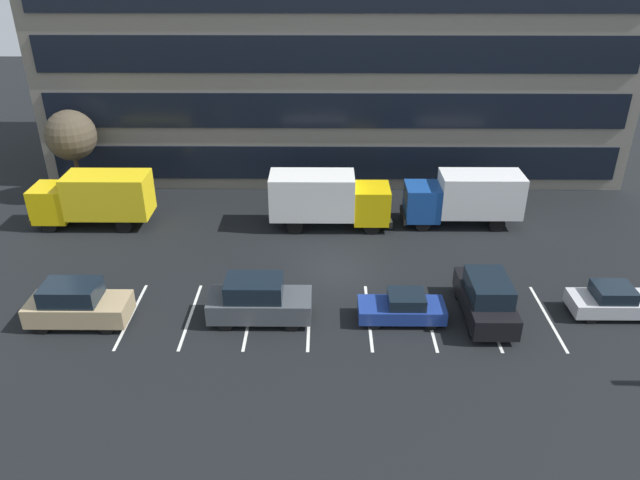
{
  "coord_description": "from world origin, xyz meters",
  "views": [
    {
      "loc": [
        -0.69,
        -27.87,
        16.24
      ],
      "look_at": [
        -0.93,
        0.79,
        1.4
      ],
      "focal_mm": 33.89,
      "sensor_mm": 36.0,
      "label": 1
    }
  ],
  "objects_px": {
    "box_truck_yellow_all": "(94,197)",
    "sedan_navy": "(402,308)",
    "bare_tree": "(71,136)",
    "suv_tan": "(77,304)",
    "sedan_silver": "(615,301)",
    "suv_black": "(486,298)",
    "suv_charcoal": "(258,300)",
    "box_truck_blue": "(465,196)",
    "box_truck_yellow": "(327,198)"
  },
  "relations": [
    {
      "from": "box_truck_yellow_all",
      "to": "sedan_navy",
      "type": "xyz_separation_m",
      "value": [
        17.48,
        -9.95,
        -1.18
      ]
    },
    {
      "from": "bare_tree",
      "to": "suv_tan",
      "type": "bearing_deg",
      "value": -70.65
    },
    {
      "from": "sedan_silver",
      "to": "bare_tree",
      "type": "xyz_separation_m",
      "value": [
        -29.92,
        13.4,
        3.7
      ]
    },
    {
      "from": "suv_black",
      "to": "suv_charcoal",
      "type": "xyz_separation_m",
      "value": [
        -10.5,
        -0.27,
        -0.02
      ]
    },
    {
      "from": "bare_tree",
      "to": "sedan_navy",
      "type": "bearing_deg",
      "value": -35.07
    },
    {
      "from": "sedan_navy",
      "to": "box_truck_yellow_all",
      "type": "bearing_deg",
      "value": 150.34
    },
    {
      "from": "box_truck_blue",
      "to": "suv_charcoal",
      "type": "height_order",
      "value": "box_truck_blue"
    },
    {
      "from": "box_truck_yellow",
      "to": "box_truck_yellow_all",
      "type": "distance_m",
      "value": 14.03
    },
    {
      "from": "box_truck_yellow",
      "to": "sedan_navy",
      "type": "bearing_deg",
      "value": -70.8
    },
    {
      "from": "box_truck_yellow",
      "to": "suv_charcoal",
      "type": "bearing_deg",
      "value": -107.88
    },
    {
      "from": "box_truck_yellow",
      "to": "sedan_navy",
      "type": "relative_size",
      "value": 1.82
    },
    {
      "from": "suv_black",
      "to": "box_truck_yellow",
      "type": "bearing_deg",
      "value": 127.23
    },
    {
      "from": "box_truck_yellow",
      "to": "box_truck_yellow_all",
      "type": "bearing_deg",
      "value": 179.81
    },
    {
      "from": "box_truck_yellow",
      "to": "sedan_navy",
      "type": "xyz_separation_m",
      "value": [
        3.45,
        -9.9,
        -1.22
      ]
    },
    {
      "from": "box_truck_yellow_all",
      "to": "box_truck_yellow",
      "type": "bearing_deg",
      "value": -0.19
    },
    {
      "from": "suv_tan",
      "to": "box_truck_yellow",
      "type": "bearing_deg",
      "value": 41.84
    },
    {
      "from": "box_truck_blue",
      "to": "suv_charcoal",
      "type": "relative_size",
      "value": 1.49
    },
    {
      "from": "suv_black",
      "to": "bare_tree",
      "type": "bearing_deg",
      "value": 150.05
    },
    {
      "from": "sedan_silver",
      "to": "sedan_navy",
      "type": "bearing_deg",
      "value": -176.66
    },
    {
      "from": "suv_black",
      "to": "box_truck_blue",
      "type": "bearing_deg",
      "value": 84.3
    },
    {
      "from": "suv_charcoal",
      "to": "sedan_navy",
      "type": "relative_size",
      "value": 1.18
    },
    {
      "from": "sedan_navy",
      "to": "bare_tree",
      "type": "xyz_separation_m",
      "value": [
        -19.92,
        13.98,
        3.74
      ]
    },
    {
      "from": "sedan_navy",
      "to": "suv_black",
      "type": "bearing_deg",
      "value": 4.1
    },
    {
      "from": "suv_black",
      "to": "suv_charcoal",
      "type": "bearing_deg",
      "value": -178.54
    },
    {
      "from": "sedan_silver",
      "to": "suv_tan",
      "type": "xyz_separation_m",
      "value": [
        -24.89,
        -0.92,
        0.28
      ]
    },
    {
      "from": "suv_charcoal",
      "to": "box_truck_blue",
      "type": "bearing_deg",
      "value": 41.82
    },
    {
      "from": "sedan_silver",
      "to": "suv_black",
      "type": "bearing_deg",
      "value": -177.15
    },
    {
      "from": "suv_charcoal",
      "to": "suv_tan",
      "type": "distance_m",
      "value": 8.26
    },
    {
      "from": "suv_black",
      "to": "suv_charcoal",
      "type": "relative_size",
      "value": 1.02
    },
    {
      "from": "suv_tan",
      "to": "bare_tree",
      "type": "bearing_deg",
      "value": 109.35
    },
    {
      "from": "box_truck_yellow_all",
      "to": "sedan_silver",
      "type": "height_order",
      "value": "box_truck_yellow_all"
    },
    {
      "from": "suv_tan",
      "to": "sedan_navy",
      "type": "distance_m",
      "value": 14.9
    },
    {
      "from": "sedan_silver",
      "to": "sedan_navy",
      "type": "height_order",
      "value": "sedan_silver"
    },
    {
      "from": "box_truck_blue",
      "to": "sedan_silver",
      "type": "xyz_separation_m",
      "value": [
        5.13,
        -9.72,
        -1.14
      ]
    },
    {
      "from": "box_truck_blue",
      "to": "box_truck_yellow",
      "type": "relative_size",
      "value": 0.97
    },
    {
      "from": "sedan_silver",
      "to": "sedan_navy",
      "type": "distance_m",
      "value": 10.02
    },
    {
      "from": "box_truck_blue",
      "to": "sedan_silver",
      "type": "bearing_deg",
      "value": -62.17
    },
    {
      "from": "sedan_navy",
      "to": "bare_tree",
      "type": "distance_m",
      "value": 24.62
    },
    {
      "from": "box_truck_yellow",
      "to": "box_truck_blue",
      "type": "bearing_deg",
      "value": 2.78
    },
    {
      "from": "suv_black",
      "to": "sedan_silver",
      "type": "xyz_separation_m",
      "value": [
        6.13,
        0.31,
        -0.34
      ]
    },
    {
      "from": "box_truck_yellow_all",
      "to": "sedan_navy",
      "type": "relative_size",
      "value": 1.78
    },
    {
      "from": "suv_charcoal",
      "to": "sedan_silver",
      "type": "height_order",
      "value": "suv_charcoal"
    },
    {
      "from": "box_truck_yellow",
      "to": "box_truck_yellow_all",
      "type": "height_order",
      "value": "box_truck_yellow"
    },
    {
      "from": "suv_black",
      "to": "sedan_navy",
      "type": "xyz_separation_m",
      "value": [
        -3.87,
        -0.28,
        -0.38
      ]
    },
    {
      "from": "box_truck_yellow_all",
      "to": "sedan_silver",
      "type": "relative_size",
      "value": 1.7
    },
    {
      "from": "suv_charcoal",
      "to": "box_truck_yellow_all",
      "type": "bearing_deg",
      "value": 137.47
    },
    {
      "from": "box_truck_yellow_all",
      "to": "suv_tan",
      "type": "distance_m",
      "value": 10.65
    },
    {
      "from": "box_truck_yellow",
      "to": "suv_tan",
      "type": "relative_size",
      "value": 1.6
    },
    {
      "from": "sedan_silver",
      "to": "sedan_navy",
      "type": "relative_size",
      "value": 1.05
    },
    {
      "from": "sedan_navy",
      "to": "bare_tree",
      "type": "height_order",
      "value": "bare_tree"
    }
  ]
}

